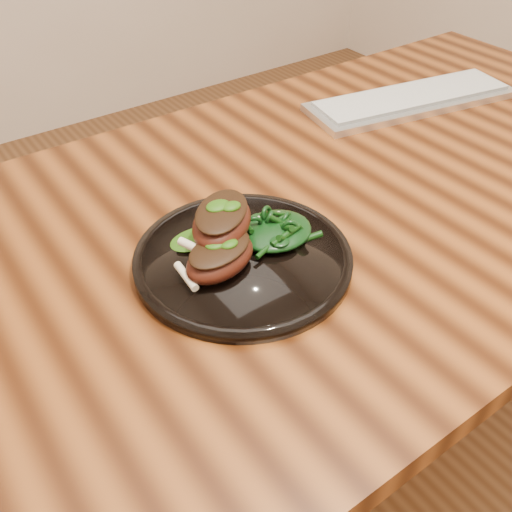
{
  "coord_description": "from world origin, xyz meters",
  "views": [
    {
      "loc": [
        -0.52,
        -0.55,
        1.25
      ],
      "look_at": [
        -0.19,
        -0.09,
        0.78
      ],
      "focal_mm": 40.0,
      "sensor_mm": 36.0,
      "label": 1
    }
  ],
  "objects_px": {
    "lamb_chop_front": "(220,256)",
    "keyboard": "(412,99)",
    "desk": "(315,239)",
    "plate": "(243,258)",
    "greens_heap": "(275,227)"
  },
  "relations": [
    {
      "from": "lamb_chop_front",
      "to": "keyboard",
      "type": "relative_size",
      "value": 0.26
    },
    {
      "from": "desk",
      "to": "lamb_chop_front",
      "type": "height_order",
      "value": "lamb_chop_front"
    },
    {
      "from": "plate",
      "to": "lamb_chop_front",
      "type": "distance_m",
      "value": 0.05
    },
    {
      "from": "lamb_chop_front",
      "to": "keyboard",
      "type": "xyz_separation_m",
      "value": [
        0.61,
        0.23,
        -0.03
      ]
    },
    {
      "from": "desk",
      "to": "greens_heap",
      "type": "bearing_deg",
      "value": -155.93
    },
    {
      "from": "plate",
      "to": "keyboard",
      "type": "relative_size",
      "value": 0.64
    },
    {
      "from": "desk",
      "to": "greens_heap",
      "type": "height_order",
      "value": "greens_heap"
    },
    {
      "from": "desk",
      "to": "keyboard",
      "type": "distance_m",
      "value": 0.42
    },
    {
      "from": "greens_heap",
      "to": "keyboard",
      "type": "relative_size",
      "value": 0.23
    },
    {
      "from": "desk",
      "to": "lamb_chop_front",
      "type": "distance_m",
      "value": 0.27
    },
    {
      "from": "greens_heap",
      "to": "keyboard",
      "type": "xyz_separation_m",
      "value": [
        0.51,
        0.21,
        -0.02
      ]
    },
    {
      "from": "greens_heap",
      "to": "keyboard",
      "type": "distance_m",
      "value": 0.55
    },
    {
      "from": "lamb_chop_front",
      "to": "desk",
      "type": "bearing_deg",
      "value": 17.79
    },
    {
      "from": "plate",
      "to": "lamb_chop_front",
      "type": "height_order",
      "value": "lamb_chop_front"
    },
    {
      "from": "lamb_chop_front",
      "to": "greens_heap",
      "type": "bearing_deg",
      "value": 8.89
    }
  ]
}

